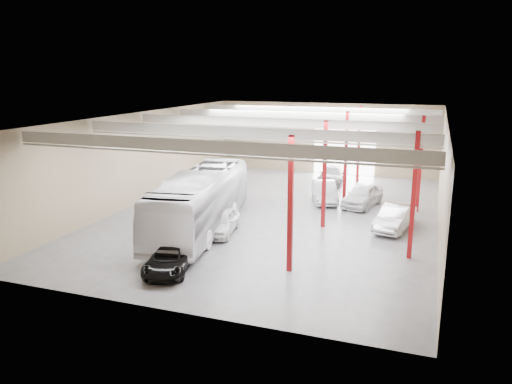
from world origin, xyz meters
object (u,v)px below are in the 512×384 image
Objects in this scene: coach_bus at (201,201)px; car_row_a at (221,222)px; car_right_near at (395,218)px; black_sedan at (169,259)px; car_row_c at (332,175)px; car_right_far at (363,195)px; car_row_b at (325,192)px.

car_row_a is (1.50, -0.34, -1.16)m from coach_bus.
car_right_near reaches higher than car_row_a.
black_sedan is at bearing -99.02° from car_row_a.
car_right_near is (10.30, 11.07, 0.16)m from black_sedan.
coach_bus is 17.61m from car_row_c.
car_right_far is at bearing 37.29° from coach_bus.
car_right_near reaches higher than car_row_c.
black_sedan is at bearing -121.77° from car_right_near.
coach_bus is at bearing -149.26° from car_right_near.
car_right_far is (9.00, 9.40, -1.08)m from coach_bus.
car_row_a is at bearing -106.54° from car_row_c.
car_right_far is at bearing 49.55° from black_sedan.
car_row_c is at bearing 69.00° from car_row_a.
car_right_near is at bearing 14.74° from car_row_a.
car_row_b is (6.00, 9.72, -1.12)m from coach_bus.
coach_bus is at bearing 86.60° from black_sedan.
car_row_b is at bearing -87.60° from car_row_c.
black_sedan is 15.12m from car_right_near.
car_row_c is 14.26m from car_right_near.
car_right_far is (7.50, 16.27, 0.21)m from black_sedan.
car_row_a is 12.29m from car_right_far.
car_row_b is at bearing 59.13° from black_sedan.
car_right_far is (3.87, -7.41, 0.07)m from car_row_c.
coach_bus reaches higher than car_row_a.
car_row_b is 8.01m from car_right_near.
black_sedan is at bearing -86.64° from coach_bus.
car_right_far is at bearing -67.01° from car_row_c.
car_right_far is at bearing 43.37° from car_row_a.
car_row_c reaches higher than car_row_a.
black_sedan is (1.50, -6.87, -1.30)m from coach_bus.
coach_bus is 2.63× the size of car_row_c.
coach_bus reaches higher than black_sedan.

